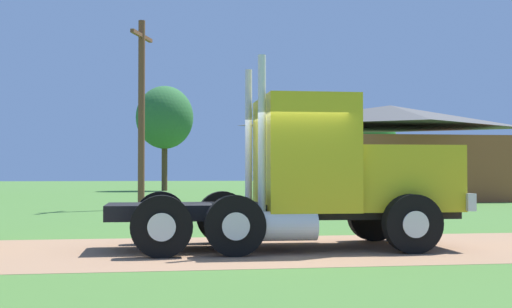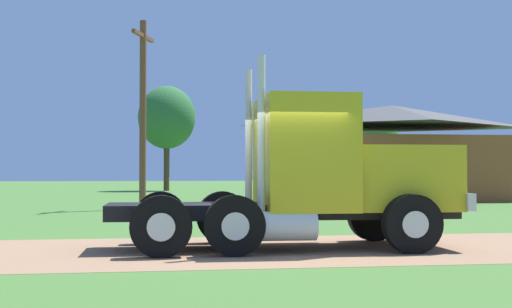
% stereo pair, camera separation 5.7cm
% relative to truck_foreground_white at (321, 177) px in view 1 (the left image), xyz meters
% --- Properties ---
extents(ground_plane, '(200.00, 200.00, 0.00)m').
position_rel_truck_foreground_white_xyz_m(ground_plane, '(-1.05, -0.14, -1.35)').
color(ground_plane, '#467330').
extents(dirt_track, '(120.00, 5.24, 0.01)m').
position_rel_truck_foreground_white_xyz_m(dirt_track, '(-1.05, -0.14, -1.34)').
color(dirt_track, '#9E7555').
rests_on(dirt_track, ground_plane).
extents(truck_foreground_white, '(6.69, 2.78, 3.52)m').
position_rel_truck_foreground_white_xyz_m(truck_foreground_white, '(0.00, 0.00, 0.00)').
color(truck_foreground_white, black).
rests_on(truck_foreground_white, ground_plane).
extents(shed_building, '(11.39, 7.87, 4.89)m').
position_rel_truck_foreground_white_xyz_m(shed_building, '(9.27, 21.96, 1.02)').
color(shed_building, brown).
rests_on(shed_building, ground_plane).
extents(utility_pole_near, '(0.86, 2.12, 7.34)m').
position_rel_truck_foreground_white_xyz_m(utility_pole_near, '(-3.43, 14.66, 2.57)').
color(utility_pole_near, brown).
rests_on(utility_pole_near, ground_plane).
extents(tree_mid, '(4.36, 4.36, 8.00)m').
position_rel_truck_foreground_white_xyz_m(tree_mid, '(-1.73, 41.38, 4.22)').
color(tree_mid, '#513823').
rests_on(tree_mid, ground_plane).
extents(tree_right, '(3.48, 3.48, 5.81)m').
position_rel_truck_foreground_white_xyz_m(tree_right, '(14.70, 40.67, 2.53)').
color(tree_right, '#513823').
rests_on(tree_right, ground_plane).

